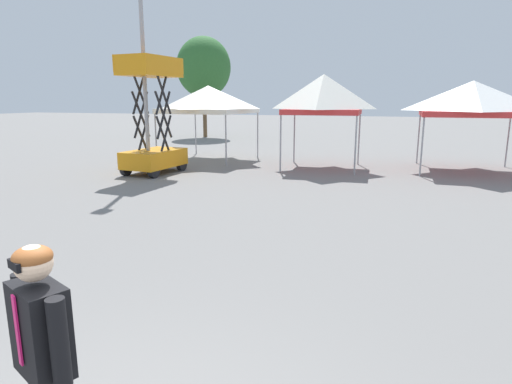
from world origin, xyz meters
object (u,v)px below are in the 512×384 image
canopy_tent_behind_left (208,99)px  light_pole_near_lift (142,37)px  canopy_tent_left_of_center (323,94)px  scissor_lift (153,139)px  person_foreground (44,356)px  tree_behind_tents_right (204,67)px  canopy_tent_center (472,99)px

canopy_tent_behind_left → light_pole_near_lift: bearing=-97.5°
light_pole_near_lift → canopy_tent_left_of_center: bearing=30.2°
scissor_lift → person_foreground: scissor_lift is taller
scissor_lift → tree_behind_tents_right: tree_behind_tents_right is taller
scissor_lift → light_pole_near_lift: light_pole_near_lift is taller
canopy_tent_behind_left → canopy_tent_left_of_center: canopy_tent_left_of_center is taller
canopy_tent_behind_left → canopy_tent_center: size_ratio=1.06×
person_foreground → light_pole_near_lift: bearing=119.3°
canopy_tent_behind_left → person_foreground: (5.96, -15.65, -1.60)m
canopy_tent_left_of_center → light_pole_near_lift: size_ratio=0.43×
light_pole_near_lift → person_foreground: bearing=-60.7°
scissor_lift → light_pole_near_lift: bearing=-126.8°
tree_behind_tents_right → canopy_tent_center: bearing=-34.5°
person_foreground → canopy_tent_center: bearing=74.2°
person_foreground → canopy_tent_behind_left: bearing=110.9°
canopy_tent_left_of_center → light_pole_near_lift: light_pole_near_lift is taller
scissor_lift → tree_behind_tents_right: bearing=108.2°
canopy_tent_left_of_center → person_foreground: size_ratio=2.01×
canopy_tent_left_of_center → canopy_tent_center: canopy_tent_left_of_center is taller
scissor_lift → light_pole_near_lift: size_ratio=0.49×
canopy_tent_behind_left → tree_behind_tents_right: bearing=115.8°
canopy_tent_center → tree_behind_tents_right: bearing=145.5°
canopy_tent_center → canopy_tent_left_of_center: bearing=-170.7°
scissor_lift → canopy_tent_center: bearing=20.3°
scissor_lift → person_foreground: size_ratio=2.30×
canopy_tent_center → tree_behind_tents_right: (-15.67, 10.75, 2.15)m
canopy_tent_center → person_foreground: 16.43m
canopy_tent_behind_left → light_pole_near_lift: (-0.54, -4.09, 2.08)m
canopy_tent_left_of_center → light_pole_near_lift: bearing=-149.8°
scissor_lift → tree_behind_tents_right: (-4.84, 14.76, 3.58)m
canopy_tent_behind_left → person_foreground: 16.82m
scissor_lift → canopy_tent_left_of_center: bearing=29.4°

